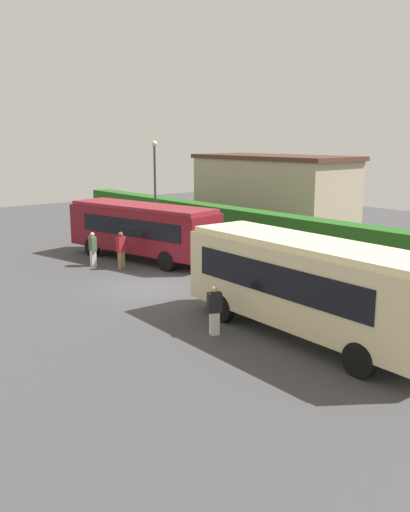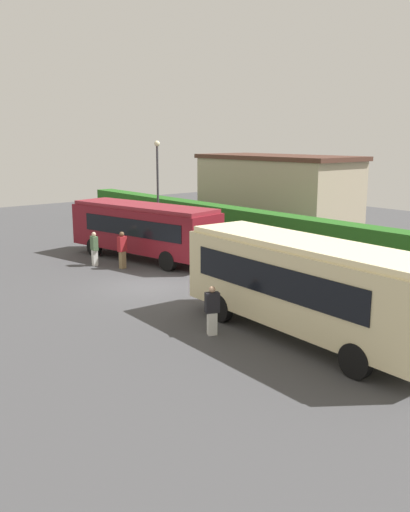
% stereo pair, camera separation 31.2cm
% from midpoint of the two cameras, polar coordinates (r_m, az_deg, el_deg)
% --- Properties ---
extents(ground_plane, '(64.00, 64.00, 0.00)m').
position_cam_midpoint_polar(ground_plane, '(24.52, -6.21, -3.12)').
color(ground_plane, '#424244').
extents(bus_maroon, '(9.25, 4.07, 2.95)m').
position_cam_midpoint_polar(bus_maroon, '(29.55, -6.79, 2.88)').
color(bus_maroon, maroon).
rests_on(bus_maroon, ground_plane).
extents(bus_cream, '(9.70, 2.98, 3.22)m').
position_cam_midpoint_polar(bus_cream, '(18.02, 10.17, -2.74)').
color(bus_cream, beige).
rests_on(bus_cream, ground_plane).
extents(person_left, '(0.52, 0.33, 1.73)m').
position_cam_midpoint_polar(person_left, '(28.63, -11.75, 0.77)').
color(person_left, silver).
rests_on(person_left, ground_plane).
extents(person_center, '(0.32, 0.46, 1.85)m').
position_cam_midpoint_polar(person_center, '(27.77, -8.94, 0.69)').
color(person_center, olive).
rests_on(person_center, ground_plane).
extents(person_right, '(0.42, 0.53, 1.66)m').
position_cam_midpoint_polar(person_right, '(18.30, 0.49, -5.52)').
color(person_right, silver).
rests_on(person_right, ground_plane).
extents(person_far, '(0.47, 0.41, 1.82)m').
position_cam_midpoint_polar(person_far, '(20.97, 12.06, -3.21)').
color(person_far, maroon).
rests_on(person_far, ground_plane).
extents(hedge_row, '(44.00, 1.35, 2.10)m').
position_cam_midpoint_polar(hedge_row, '(31.07, 9.64, 2.01)').
color(hedge_row, '#245D1C').
rests_on(hedge_row, ground_plane).
extents(depot_building, '(12.18, 5.38, 5.16)m').
position_cam_midpoint_polar(depot_building, '(40.52, 6.77, 6.62)').
color(depot_building, tan).
rests_on(depot_building, ground_plane).
extents(traffic_cone, '(0.36, 0.36, 0.60)m').
position_cam_midpoint_polar(traffic_cone, '(38.72, -6.85, 2.95)').
color(traffic_cone, orange).
rests_on(traffic_cone, ground_plane).
extents(lamppost, '(0.36, 0.36, 6.20)m').
position_cam_midpoint_polar(lamppost, '(35.45, -5.42, 7.86)').
color(lamppost, '#38383D').
rests_on(lamppost, ground_plane).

